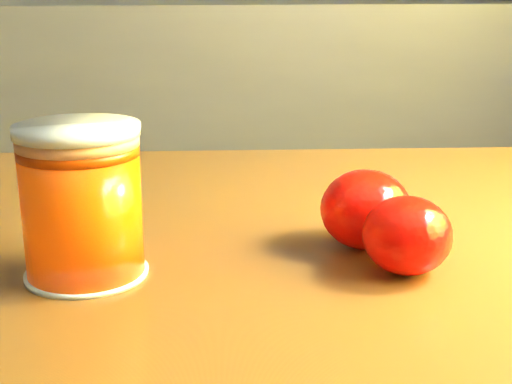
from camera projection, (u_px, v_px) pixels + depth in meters
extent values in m
cube|color=brown|center=(379.00, 275.00, 0.55)|extent=(1.05, 0.78, 0.04)
cylinder|color=#FD4705|center=(83.00, 212.00, 0.49)|extent=(0.08, 0.08, 0.09)
cylinder|color=#E18E5B|center=(78.00, 141.00, 0.48)|extent=(0.08, 0.08, 0.01)
cylinder|color=silver|center=(77.00, 131.00, 0.47)|extent=(0.08, 0.08, 0.01)
ellipsoid|color=#FF1205|center=(407.00, 235.00, 0.50)|extent=(0.07, 0.07, 0.06)
ellipsoid|color=#FF1205|center=(366.00, 209.00, 0.55)|extent=(0.08, 0.08, 0.06)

